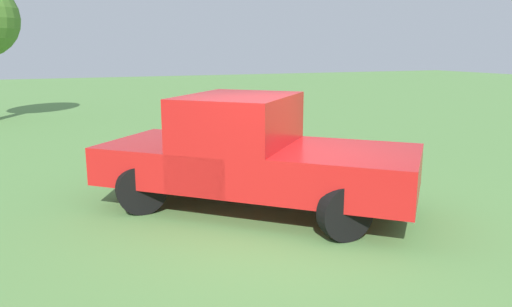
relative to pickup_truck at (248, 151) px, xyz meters
The scene contains 2 objects.
ground_plane 1.37m from the pickup_truck, 96.59° to the left, with size 80.00×80.00×0.00m, color #5B8C47.
pickup_truck is the anchor object (origin of this frame).
Camera 1 is at (2.98, 6.04, 2.51)m, focal length 34.56 mm.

